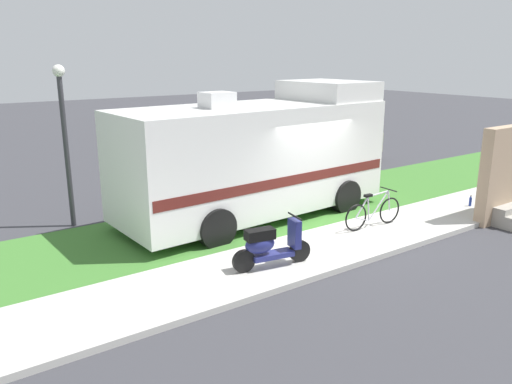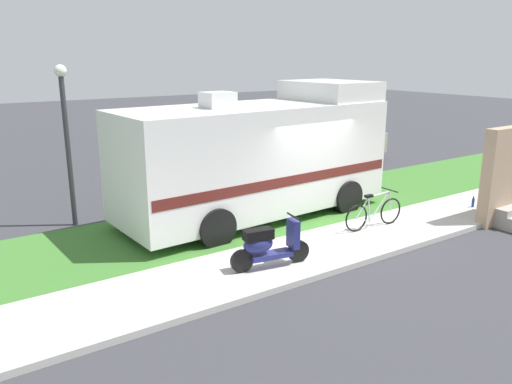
{
  "view_description": "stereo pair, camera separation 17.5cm",
  "coord_description": "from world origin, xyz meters",
  "views": [
    {
      "loc": [
        -8.08,
        -8.6,
        4.06
      ],
      "look_at": [
        -1.82,
        0.3,
        1.1
      ],
      "focal_mm": 35.46,
      "sensor_mm": 36.0,
      "label": 1
    },
    {
      "loc": [
        -7.94,
        -8.7,
        4.06
      ],
      "look_at": [
        -1.82,
        0.3,
        1.1
      ],
      "focal_mm": 35.46,
      "sensor_mm": 36.0,
      "label": 2
    }
  ],
  "objects": [
    {
      "name": "ground_plane",
      "position": [
        0.0,
        0.0,
        0.0
      ],
      "size": [
        80.0,
        80.0,
        0.0
      ],
      "primitive_type": "plane",
      "color": "#38383D"
    },
    {
      "name": "sidewalk",
      "position": [
        0.0,
        -1.2,
        0.06
      ],
      "size": [
        24.0,
        2.0,
        0.12
      ],
      "color": "beige",
      "rests_on": "ground"
    },
    {
      "name": "grass_strip",
      "position": [
        0.0,
        1.5,
        0.04
      ],
      "size": [
        24.0,
        3.4,
        0.08
      ],
      "color": "#3D752D",
      "rests_on": "ground"
    },
    {
      "name": "motorhome_rv",
      "position": [
        -0.89,
        1.6,
        1.61
      ],
      "size": [
        7.08,
        2.9,
        3.38
      ],
      "color": "silver",
      "rests_on": "ground"
    },
    {
      "name": "scooter",
      "position": [
        -2.71,
        -1.4,
        0.58
      ],
      "size": [
        1.63,
        0.57,
        0.97
      ],
      "color": "black",
      "rests_on": "ground"
    },
    {
      "name": "bicycle",
      "position": [
        0.69,
        -0.92,
        0.49
      ],
      "size": [
        1.72,
        0.52,
        0.88
      ],
      "color": "black",
      "rests_on": "ground"
    },
    {
      "name": "pickup_truck_near",
      "position": [
        4.45,
        6.11,
        0.99
      ],
      "size": [
        5.44,
        2.47,
        1.87
      ],
      "color": "#B7B29E",
      "rests_on": "ground"
    },
    {
      "name": "porch_steps",
      "position": [
        4.07,
        -2.29,
        0.97
      ],
      "size": [
        2.0,
        1.26,
        2.4
      ],
      "color": "#9E998E",
      "rests_on": "ground"
    },
    {
      "name": "bottle_green",
      "position": [
        4.15,
        -1.25,
        0.24
      ],
      "size": [
        0.07,
        0.07,
        0.29
      ],
      "color": "navy",
      "rests_on": "ground"
    },
    {
      "name": "street_lamp_post",
      "position": [
        -4.98,
        3.6,
        2.37
      ],
      "size": [
        0.28,
        0.28,
        3.85
      ],
      "color": "#333338",
      "rests_on": "ground"
    }
  ]
}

